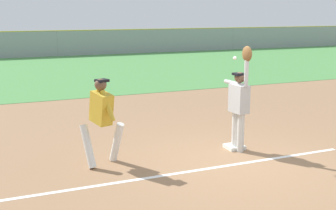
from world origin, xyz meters
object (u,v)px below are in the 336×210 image
Objects in this scene: fielder at (240,100)px; parked_car_silver at (158,39)px; runner at (102,116)px; parked_car_red at (81,42)px; baseball at (235,58)px; first_base at (234,147)px; parked_car_tan at (5,44)px.

parked_car_silver is (8.58, 26.51, -0.45)m from fielder.
parked_car_red is at bearing 60.10° from runner.
baseball is 0.02× the size of parked_car_red.
runner is 28.67m from parked_car_silver.
parked_car_silver is at bearing 71.97° from first_base.
parked_car_red is (5.48, 0.16, 0.00)m from parked_car_tan.
first_base is 5.14× the size of baseball.
parked_car_tan is (-3.23, 26.05, -1.38)m from baseball.
parked_car_tan is 5.48m from parked_car_red.
fielder is at bearing -93.24° from parked_car_red.
fielder reaches higher than first_base.
first_base is 0.08× the size of parked_car_tan.
baseball is 0.02× the size of parked_car_silver.
fielder is 0.50× the size of parked_car_tan.
first_base is 0.22× the size of runner.
parked_car_tan is (-3.55, 25.64, 0.63)m from first_base.
runner is at bearing -94.52° from parked_car_tan.
parked_car_red is (2.24, 26.21, -1.38)m from baseball.
parked_car_tan is 1.03× the size of parked_car_red.
fielder is 1.01m from baseball.
baseball reaches higher than runner.
parked_car_red is at bearing -169.62° from parked_car_silver.
baseball is 26.34m from parked_car_red.
parked_car_silver is at bearing 71.62° from baseball.
parked_car_tan and parked_car_red have the same top height.
first_base is 0.17× the size of fielder.
fielder is 0.51× the size of parked_car_red.
fielder is 27.87m from parked_car_silver.
first_base is 0.08× the size of parked_car_silver.
runner reaches higher than parked_car_tan.
parked_car_silver is (11.51, 26.25, -0.32)m from runner.
parked_car_red is 0.97× the size of parked_car_silver.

